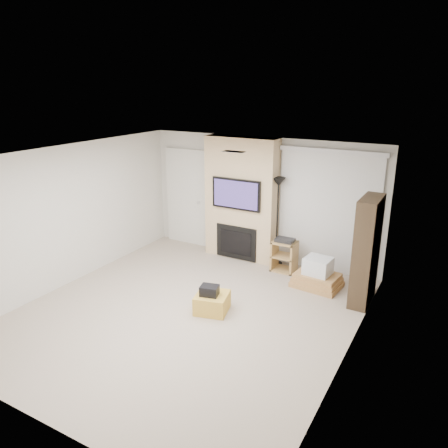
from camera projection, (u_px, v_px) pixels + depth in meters
The scene contains 16 objects.
floor at pixel (187, 312), 6.99m from camera, with size 5.00×5.50×0.00m, color tan.
ceiling at pixel (183, 157), 6.21m from camera, with size 5.00×5.50×0.00m, color white.
wall_back at pixel (261, 199), 8.88m from camera, with size 5.00×2.50×0.00m, color beige.
wall_front at pixel (29, 322), 4.32m from camera, with size 5.00×2.50×0.00m, color beige.
wall_left at pixel (69, 216), 7.76m from camera, with size 5.50×2.50×0.00m, color beige.
wall_right at pixel (352, 273), 5.44m from camera, with size 5.50×2.50×0.00m, color beige.
hvac_vent at pixel (234, 152), 6.69m from camera, with size 0.35×0.18×0.01m, color silver.
ottoman at pixel (212, 303), 6.99m from camera, with size 0.50×0.50×0.30m, color gold.
black_bag at pixel (209, 290), 6.89m from camera, with size 0.28×0.22×0.16m, color black.
fireplace_wall at pixel (241, 200), 8.88m from camera, with size 1.50×0.47×2.50m.
entry_door at pixel (187, 198), 9.75m from camera, with size 1.02×0.11×2.14m.
vertical_blinds at pixel (328, 207), 8.18m from camera, with size 1.98×0.10×2.37m.
floor_lamp at pixel (278, 197), 8.41m from camera, with size 0.26×0.26×1.79m.
av_stand at pixel (284, 254), 8.45m from camera, with size 0.45×0.38×0.66m.
box_stack at pixel (317, 276), 7.82m from camera, with size 0.88×0.70×0.55m.
bookshelf at pixel (366, 251), 7.08m from camera, with size 0.30×0.80×1.80m.
Camera 1 is at (3.55, -5.13, 3.51)m, focal length 35.00 mm.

